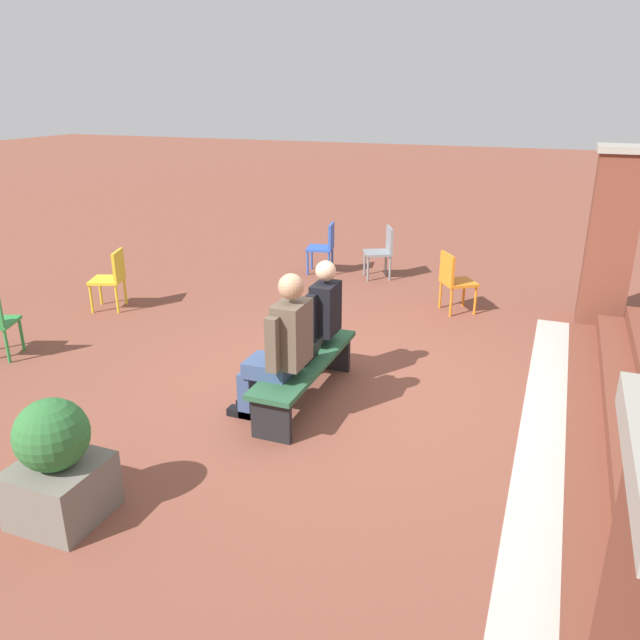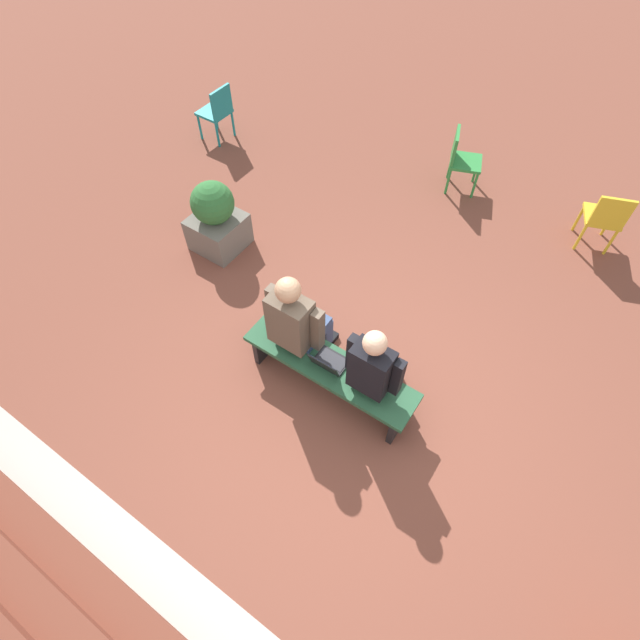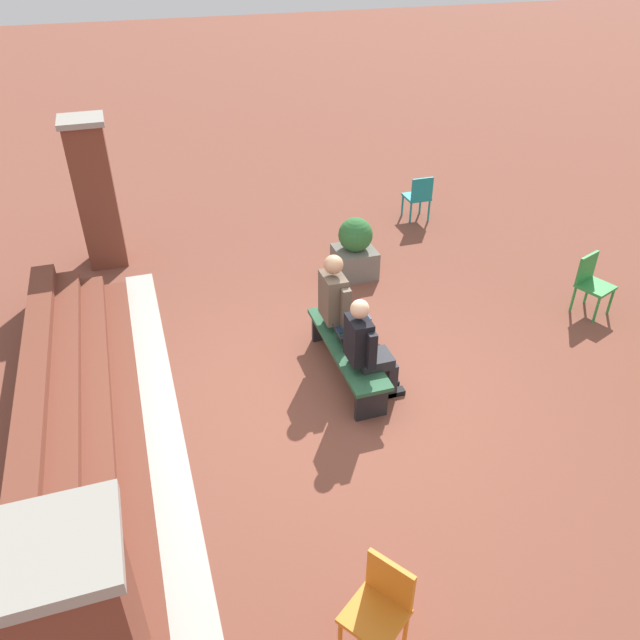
{
  "view_description": "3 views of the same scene",
  "coord_description": "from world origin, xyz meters",
  "px_view_note": "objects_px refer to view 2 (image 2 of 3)",
  "views": [
    {
      "loc": [
        5.41,
        1.99,
        2.94
      ],
      "look_at": [
        0.18,
        -0.03,
        0.85
      ],
      "focal_mm": 35.0,
      "sensor_mm": 36.0,
      "label": 1
    },
    {
      "loc": [
        -1.09,
        1.99,
        4.54
      ],
      "look_at": [
        0.56,
        -0.43,
        0.63
      ],
      "focal_mm": 28.0,
      "sensor_mm": 36.0,
      "label": 2
    },
    {
      "loc": [
        -5.35,
        1.99,
        4.81
      ],
      "look_at": [
        0.24,
        0.19,
        0.88
      ],
      "focal_mm": 35.0,
      "sensor_mm": 36.0,
      "label": 3
    }
  ],
  "objects_px": {
    "laptop": "(328,362)",
    "plastic_chair_near_bench_left": "(461,157)",
    "plastic_chair_far_right": "(605,217)",
    "person_adult": "(298,321)",
    "planter": "(216,219)",
    "plastic_chair_by_pillar": "(217,110)",
    "bench": "(330,370)",
    "person_student": "(376,368)"
  },
  "relations": [
    {
      "from": "person_adult",
      "to": "plastic_chair_by_pillar",
      "type": "xyz_separation_m",
      "value": [
        3.42,
        -2.68,
        -0.28
      ]
    },
    {
      "from": "laptop",
      "to": "plastic_chair_by_pillar",
      "type": "relative_size",
      "value": 0.38
    },
    {
      "from": "person_student",
      "to": "planter",
      "type": "height_order",
      "value": "person_student"
    },
    {
      "from": "bench",
      "to": "person_adult",
      "type": "xyz_separation_m",
      "value": [
        0.42,
        -0.07,
        0.4
      ]
    },
    {
      "from": "person_student",
      "to": "plastic_chair_by_pillar",
      "type": "height_order",
      "value": "person_student"
    },
    {
      "from": "person_student",
      "to": "plastic_chair_far_right",
      "type": "xyz_separation_m",
      "value": [
        -1.16,
        -3.53,
        -0.23
      ]
    },
    {
      "from": "laptop",
      "to": "plastic_chair_near_bench_left",
      "type": "xyz_separation_m",
      "value": [
        0.33,
        -3.72,
        -0.02
      ]
    },
    {
      "from": "person_adult",
      "to": "plastic_chair_far_right",
      "type": "bearing_deg",
      "value": -119.82
    },
    {
      "from": "plastic_chair_near_bench_left",
      "to": "plastic_chair_by_pillar",
      "type": "bearing_deg",
      "value": 15.39
    },
    {
      "from": "person_adult",
      "to": "plastic_chair_far_right",
      "type": "height_order",
      "value": "person_adult"
    },
    {
      "from": "laptop",
      "to": "plastic_chair_by_pillar",
      "type": "distance_m",
      "value": 4.72
    },
    {
      "from": "bench",
      "to": "plastic_chair_far_right",
      "type": "distance_m",
      "value": 3.94
    },
    {
      "from": "person_student",
      "to": "person_adult",
      "type": "distance_m",
      "value": 0.86
    },
    {
      "from": "bench",
      "to": "plastic_chair_by_pillar",
      "type": "xyz_separation_m",
      "value": [
        3.84,
        -2.75,
        0.13
      ]
    },
    {
      "from": "person_student",
      "to": "plastic_chair_far_right",
      "type": "distance_m",
      "value": 3.72
    },
    {
      "from": "plastic_chair_near_bench_left",
      "to": "person_student",
      "type": "bearing_deg",
      "value": 102.13
    },
    {
      "from": "plastic_chair_near_bench_left",
      "to": "planter",
      "type": "bearing_deg",
      "value": 54.47
    },
    {
      "from": "bench",
      "to": "plastic_chair_by_pillar",
      "type": "bearing_deg",
      "value": -35.62
    },
    {
      "from": "bench",
      "to": "laptop",
      "type": "distance_m",
      "value": 0.15
    },
    {
      "from": "laptop",
      "to": "plastic_chair_by_pillar",
      "type": "xyz_separation_m",
      "value": [
        3.83,
        -2.76,
        -0.02
      ]
    },
    {
      "from": "plastic_chair_by_pillar",
      "to": "planter",
      "type": "bearing_deg",
      "value": 130.63
    },
    {
      "from": "person_adult",
      "to": "plastic_chair_by_pillar",
      "type": "relative_size",
      "value": 1.71
    },
    {
      "from": "plastic_chair_far_right",
      "to": "planter",
      "type": "bearing_deg",
      "value": 33.98
    },
    {
      "from": "plastic_chair_near_bench_left",
      "to": "bench",
      "type": "bearing_deg",
      "value": 95.21
    },
    {
      "from": "person_adult",
      "to": "planter",
      "type": "distance_m",
      "value": 2.11
    },
    {
      "from": "bench",
      "to": "laptop",
      "type": "height_order",
      "value": "laptop"
    },
    {
      "from": "bench",
      "to": "planter",
      "type": "height_order",
      "value": "planter"
    },
    {
      "from": "bench",
      "to": "plastic_chair_by_pillar",
      "type": "height_order",
      "value": "plastic_chair_by_pillar"
    },
    {
      "from": "plastic_chair_near_bench_left",
      "to": "plastic_chair_far_right",
      "type": "distance_m",
      "value": 1.94
    },
    {
      "from": "bench",
      "to": "person_adult",
      "type": "height_order",
      "value": "person_adult"
    },
    {
      "from": "person_student",
      "to": "laptop",
      "type": "bearing_deg",
      "value": 9.89
    },
    {
      "from": "bench",
      "to": "laptop",
      "type": "bearing_deg",
      "value": 51.72
    },
    {
      "from": "person_adult",
      "to": "laptop",
      "type": "height_order",
      "value": "person_adult"
    },
    {
      "from": "person_student",
      "to": "planter",
      "type": "xyz_separation_m",
      "value": [
        2.75,
        -0.89,
        -0.28
      ]
    },
    {
      "from": "planter",
      "to": "plastic_chair_near_bench_left",
      "type": "bearing_deg",
      "value": -125.53
    },
    {
      "from": "person_student",
      "to": "planter",
      "type": "relative_size",
      "value": 1.42
    },
    {
      "from": "person_student",
      "to": "plastic_chair_far_right",
      "type": "height_order",
      "value": "person_student"
    },
    {
      "from": "laptop",
      "to": "plastic_chair_near_bench_left",
      "type": "height_order",
      "value": "plastic_chair_near_bench_left"
    },
    {
      "from": "person_student",
      "to": "planter",
      "type": "bearing_deg",
      "value": -18.03
    },
    {
      "from": "plastic_chair_by_pillar",
      "to": "planter",
      "type": "height_order",
      "value": "planter"
    },
    {
      "from": "plastic_chair_far_right",
      "to": "plastic_chair_near_bench_left",
      "type": "bearing_deg",
      "value": -3.52
    },
    {
      "from": "plastic_chair_by_pillar",
      "to": "plastic_chair_far_right",
      "type": "relative_size",
      "value": 1.0
    }
  ]
}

